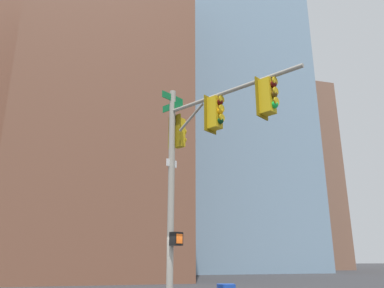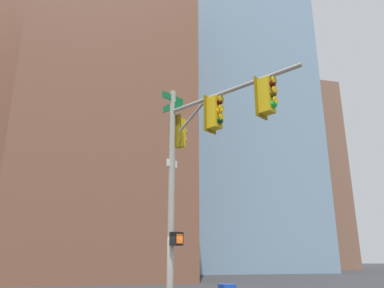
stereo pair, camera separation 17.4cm
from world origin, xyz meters
The scene contains 5 objects.
signal_pole_assembly centered at (1.37, 0.62, 5.20)m, with size 4.46×3.09×7.42m.
building_brick_nearside centered at (-27.72, -1.88, 17.84)m, with size 22.17×14.79×35.68m, color brown.
building_brick_midblock centered at (-48.52, -17.45, 23.40)m, with size 22.73×18.83×46.80m, color brown.
building_glass_tower centered at (-44.89, 14.55, 32.66)m, with size 28.47×25.99×65.31m, color #7A99B2.
building_brick_farside centered at (-50.53, 31.22, 16.10)m, with size 20.06×14.05×32.19m, color #845B47.
Camera 1 is at (12.04, -2.49, 1.88)m, focal length 34.84 mm.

